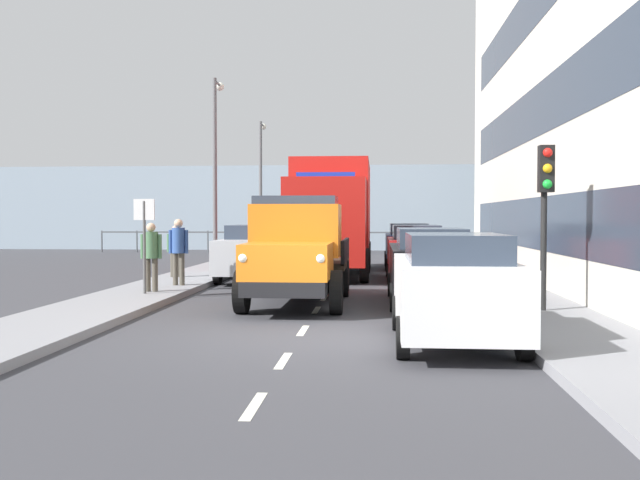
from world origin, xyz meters
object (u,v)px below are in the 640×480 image
object	(u,v)px
lorry_cargo_red	(332,214)
car_red_kerbside_2	(416,252)
traffic_light_near	(545,191)
street_sign	(144,229)
car_navy_kerbside_3	(408,245)
pedestrian_couple_b	(151,251)
car_white_kerbside_near	(454,287)
car_silver_oppositeside_0	(256,252)
truck_vintage_orange	(296,253)
pedestrian_near_railing	(178,246)
lamp_post_promenade	(216,156)
lamp_post_far	(261,175)
pedestrian_by_lamp	(175,247)
car_black_kerbside_1	(430,265)

from	to	relation	value
lorry_cargo_red	car_red_kerbside_2	size ratio (longest dim) A/B	2.04
traffic_light_near	street_sign	distance (m)	9.11
car_red_kerbside_2	traffic_light_near	world-z (taller)	traffic_light_near
car_navy_kerbside_3	pedestrian_couple_b	distance (m)	12.40
street_sign	car_white_kerbside_near	bearing A→B (deg)	141.65
lorry_cargo_red	car_silver_oppositeside_0	distance (m)	3.44
lorry_cargo_red	traffic_light_near	size ratio (longest dim) A/B	2.56
truck_vintage_orange	pedestrian_near_railing	bearing A→B (deg)	-40.01
car_silver_oppositeside_0	pedestrian_near_railing	size ratio (longest dim) A/B	2.49
truck_vintage_orange	street_sign	xyz separation A→B (m)	(3.73, -0.87, 0.50)
car_white_kerbside_near	pedestrian_couple_b	bearing A→B (deg)	-40.69
car_red_kerbside_2	traffic_light_near	bearing A→B (deg)	104.24
lorry_cargo_red	pedestrian_couple_b	xyz separation A→B (m)	(3.96, 7.12, -0.94)
traffic_light_near	lamp_post_promenade	xyz separation A→B (m)	(9.14, -11.63, 1.74)
truck_vintage_orange	street_sign	distance (m)	3.86
lamp_post_far	lamp_post_promenade	bearing A→B (deg)	89.40
pedestrian_couple_b	traffic_light_near	bearing A→B (deg)	161.87
car_red_kerbside_2	street_sign	distance (m)	8.80
pedestrian_couple_b	car_red_kerbside_2	bearing A→B (deg)	-142.05
car_red_kerbside_2	pedestrian_by_lamp	xyz separation A→B (m)	(7.28, 1.07, 0.17)
truck_vintage_orange	car_silver_oppositeside_0	size ratio (longest dim) A/B	1.28
truck_vintage_orange	car_black_kerbside_1	distance (m)	3.04
car_navy_kerbside_3	lamp_post_far	distance (m)	10.98
truck_vintage_orange	car_red_kerbside_2	size ratio (longest dim) A/B	1.40
car_black_kerbside_1	car_navy_kerbside_3	size ratio (longest dim) A/B	1.16
truck_vintage_orange	pedestrian_by_lamp	world-z (taller)	truck_vintage_orange
car_navy_kerbside_3	lorry_cargo_red	bearing A→B (deg)	50.70
pedestrian_couple_b	pedestrian_near_railing	xyz separation A→B (m)	(-0.22, -1.62, 0.06)
pedestrian_by_lamp	lamp_post_far	world-z (taller)	lamp_post_far
car_silver_oppositeside_0	pedestrian_couple_b	xyz separation A→B (m)	(1.75, 4.76, 0.24)
car_silver_oppositeside_0	pedestrian_near_railing	world-z (taller)	pedestrian_near_railing
car_black_kerbside_1	lamp_post_far	xyz separation A→B (m)	(6.99, -19.01, 3.16)
car_black_kerbside_1	car_navy_kerbside_3	bearing A→B (deg)	-90.00
car_white_kerbside_near	lamp_post_far	xyz separation A→B (m)	(6.99, -24.04, 3.16)
pedestrian_couple_b	pedestrian_by_lamp	world-z (taller)	pedestrian_couple_b
pedestrian_couple_b	lamp_post_far	bearing A→B (deg)	-89.02
lorry_cargo_red	traffic_light_near	world-z (taller)	lorry_cargo_red
car_silver_oppositeside_0	lamp_post_far	world-z (taller)	lamp_post_far
pedestrian_near_railing	traffic_light_near	size ratio (longest dim) A/B	0.55
lamp_post_far	car_silver_oppositeside_0	bearing A→B (deg)	98.66
car_red_kerbside_2	pedestrian_near_railing	world-z (taller)	pedestrian_near_railing
truck_vintage_orange	car_black_kerbside_1	xyz separation A→B (m)	(-2.97, -0.60, -0.28)
pedestrian_near_railing	traffic_light_near	xyz separation A→B (m)	(-8.51, 4.48, 1.28)
truck_vintage_orange	lamp_post_promenade	bearing A→B (deg)	-67.75
car_black_kerbside_1	lorry_cargo_red	bearing A→B (deg)	-70.84
traffic_light_near	street_sign	size ratio (longest dim) A/B	1.42
pedestrian_couple_b	car_white_kerbside_near	bearing A→B (deg)	139.31
truck_vintage_orange	traffic_light_near	world-z (taller)	traffic_light_near
car_black_kerbside_1	car_navy_kerbside_3	world-z (taller)	same
pedestrian_near_railing	lamp_post_far	distance (m)	16.93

